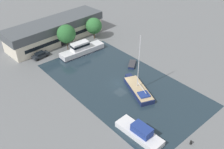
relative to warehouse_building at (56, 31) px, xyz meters
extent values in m
plane|color=slate|center=(-0.43, -28.58, -3.17)|extent=(440.00, 440.00, 0.00)
cube|color=#1E2D38|center=(-0.43, -28.58, -3.17)|extent=(21.29, 38.76, 0.01)
cube|color=beige|center=(0.00, 0.00, -1.19)|extent=(29.32, 10.02, 3.96)
cube|color=#474C51|center=(0.00, 0.00, 1.94)|extent=(30.20, 10.32, 2.29)
cube|color=black|center=(0.27, -4.09, -1.78)|extent=(2.40, 0.22, 2.77)
cube|color=black|center=(0.27, -4.08, -0.99)|extent=(24.48, 1.64, 0.99)
cylinder|color=brown|center=(-0.84, -7.47, -1.62)|extent=(0.26, 0.26, 3.09)
sphere|color=#28602D|center=(-0.84, -7.47, 1.81)|extent=(5.05, 5.05, 5.05)
cylinder|color=brown|center=(9.35, -6.21, -2.04)|extent=(0.38, 0.38, 2.25)
sphere|color=#2D6B33|center=(9.35, -6.21, 0.87)|extent=(4.76, 4.76, 4.76)
cube|color=#1E2328|center=(-8.44, -6.17, -2.51)|extent=(4.69, 2.33, 0.76)
cube|color=black|center=(-8.62, -6.19, -1.85)|extent=(2.53, 1.82, 0.56)
cube|color=black|center=(-7.45, -6.02, -1.88)|extent=(0.23, 1.36, 0.45)
cylinder|color=black|center=(-7.17, -5.22, -2.87)|extent=(0.62, 0.28, 0.60)
cylinder|color=black|center=(-6.95, -6.71, -2.87)|extent=(0.62, 0.28, 0.60)
cylinder|color=black|center=(-9.92, -5.62, -2.87)|extent=(0.62, 0.28, 0.60)
cylinder|color=black|center=(-9.71, -7.11, -2.87)|extent=(0.62, 0.28, 0.60)
cube|color=#19234C|center=(0.43, -33.35, -2.65)|extent=(6.30, 9.91, 1.02)
cube|color=#19234C|center=(2.39, -28.40, -2.65)|extent=(1.71, 1.62, 1.02)
cube|color=tan|center=(0.43, -33.35, -2.11)|extent=(6.05, 9.51, 0.08)
cylinder|color=silver|center=(0.69, -32.69, 3.89)|extent=(0.16, 0.16, 11.91)
cylinder|color=silver|center=(-0.09, -34.67, -0.97)|extent=(1.68, 4.00, 0.12)
cube|color=navy|center=(-0.52, -35.77, -1.92)|extent=(2.74, 2.72, 0.30)
cube|color=silver|center=(1.27, -11.43, -2.39)|extent=(12.69, 3.39, 1.55)
cube|color=black|center=(1.27, -11.43, -3.02)|extent=(12.81, 3.45, 0.18)
cube|color=silver|center=(0.64, -11.42, -0.66)|extent=(4.85, 2.31, 1.91)
cube|color=black|center=(0.64, -11.42, -0.47)|extent=(4.95, 2.38, 0.61)
cube|color=#19234C|center=(6.98, -24.80, -2.87)|extent=(3.80, 3.38, 0.58)
cube|color=#333338|center=(6.98, -24.80, -2.54)|extent=(3.97, 3.54, 0.08)
cube|color=silver|center=(-8.39, -42.05, -2.61)|extent=(3.40, 9.11, 1.10)
cube|color=navy|center=(-8.37, -42.59, -1.33)|extent=(2.24, 3.69, 1.46)
cylinder|color=black|center=(-3.15, -49.10, -2.90)|extent=(0.36, 0.36, 0.54)
sphere|color=black|center=(-3.15, -49.10, -2.53)|extent=(0.39, 0.39, 0.39)
camera|label=1|loc=(-31.72, -61.74, 30.25)|focal=40.00mm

